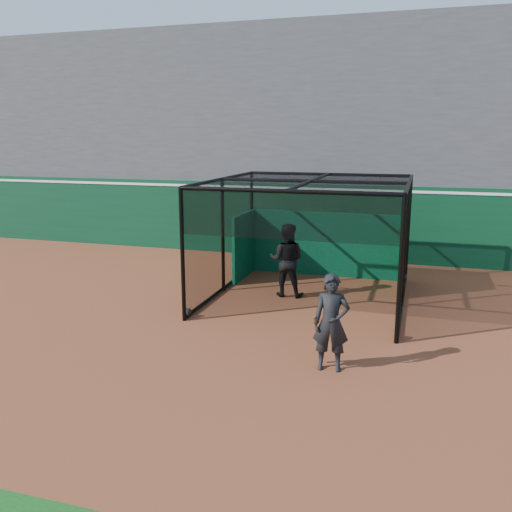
# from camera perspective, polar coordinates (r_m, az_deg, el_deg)

# --- Properties ---
(ground) EXTENTS (120.00, 120.00, 0.00)m
(ground) POSITION_cam_1_polar(r_m,az_deg,el_deg) (10.94, -3.38, -9.36)
(ground) COLOR brown
(ground) RESTS_ON ground
(outfield_wall) EXTENTS (50.00, 0.50, 2.50)m
(outfield_wall) POSITION_cam_1_polar(r_m,az_deg,el_deg) (18.56, 5.74, 3.84)
(outfield_wall) COLOR #0A391F
(outfield_wall) RESTS_ON ground
(grandstand) EXTENTS (50.00, 7.85, 8.95)m
(grandstand) POSITION_cam_1_polar(r_m,az_deg,el_deg) (22.07, 7.92, 13.47)
(grandstand) COLOR #4C4C4F
(grandstand) RESTS_ON ground
(batting_cage) EXTENTS (4.74, 5.16, 2.99)m
(batting_cage) POSITION_cam_1_polar(r_m,az_deg,el_deg) (13.69, 5.66, 1.59)
(batting_cage) COLOR black
(batting_cage) RESTS_ON ground
(batter) EXTENTS (0.96, 0.77, 1.90)m
(batter) POSITION_cam_1_polar(r_m,az_deg,el_deg) (13.96, 3.24, -0.42)
(batter) COLOR black
(batter) RESTS_ON ground
(on_deck_player) EXTENTS (0.68, 0.49, 1.75)m
(on_deck_player) POSITION_cam_1_polar(r_m,az_deg,el_deg) (9.65, 7.91, -6.99)
(on_deck_player) COLOR black
(on_deck_player) RESTS_ON ground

